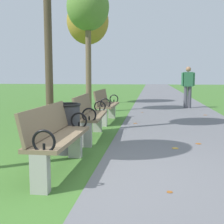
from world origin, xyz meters
TOP-DOWN VIEW (x-y plane):
  - ground_plane at (0.00, 0.00)m, footprint 80.00×80.00m
  - paved_walkway at (1.53, 18.00)m, footprint 3.05×44.00m
  - park_bench_1 at (-0.50, 0.14)m, footprint 0.49×1.61m
  - park_bench_2 at (-0.50, 2.34)m, footprint 0.54×1.62m
  - park_bench_3 at (-0.50, 4.60)m, footprint 0.51×1.61m
  - tree_3 at (-1.44, 6.72)m, footprint 1.45×1.45m
  - tree_4 at (-2.09, 9.76)m, footprint 1.85×1.85m
  - pedestrian_walking at (2.17, 8.40)m, footprint 0.52×0.27m
  - trash_bin at (-0.65, 1.15)m, footprint 0.48×0.48m
  - scattered_leaves at (0.28, 3.45)m, footprint 4.79×9.37m

SIDE VIEW (x-z plane):
  - ground_plane at x=0.00m, z-range 0.00..0.00m
  - paved_walkway at x=1.53m, z-range 0.00..0.02m
  - scattered_leaves at x=0.28m, z-range 0.00..0.03m
  - trash_bin at x=-0.65m, z-range 0.00..0.84m
  - park_bench_1 at x=-0.50m, z-range 0.04..0.93m
  - park_bench_2 at x=-0.50m, z-range 0.04..0.93m
  - park_bench_3 at x=-0.50m, z-range 0.04..0.93m
  - pedestrian_walking at x=2.17m, z-range 0.12..1.74m
  - tree_3 at x=-1.44m, z-range 1.34..5.76m
  - tree_4 at x=-2.09m, z-range 1.32..6.03m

